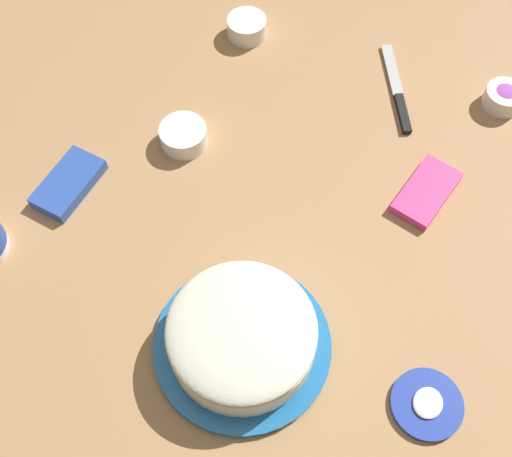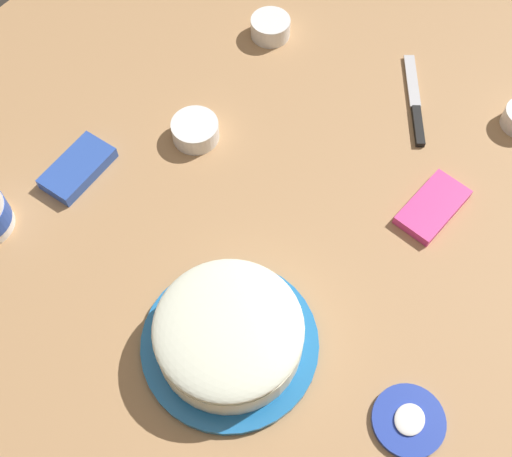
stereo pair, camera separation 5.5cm
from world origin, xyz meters
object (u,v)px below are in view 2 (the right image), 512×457
frosting_tub_lid (409,421)px  candy_box_lower (78,168)px  sprinkle_bowl_orange (195,130)px  spreading_knife (416,107)px  sprinkle_bowl_pink (270,27)px  frosted_cake (229,335)px  candy_box_upper (433,207)px

frosting_tub_lid → candy_box_lower: (0.03, 0.74, 0.01)m
sprinkle_bowl_orange → spreading_knife: bearing=-44.1°
spreading_knife → frosting_tub_lid: bearing=-151.1°
sprinkle_bowl_orange → sprinkle_bowl_pink: size_ratio=1.08×
frosted_cake → frosting_tub_lid: 0.31m
candy_box_upper → frosted_cake: bearing=167.3°
sprinkle_bowl_orange → candy_box_upper: size_ratio=0.64×
sprinkle_bowl_pink → candy_box_upper: (-0.18, -0.50, -0.01)m
sprinkle_bowl_orange → candy_box_upper: (0.13, -0.45, -0.01)m
frosting_tub_lid → candy_box_upper: (0.36, 0.16, 0.00)m
sprinkle_bowl_pink → candy_box_lower: (-0.51, 0.08, -0.01)m
frosted_cake → frosting_tub_lid: frosted_cake is taller
spreading_knife → candy_box_lower: size_ratio=1.44×
frosting_tub_lid → candy_box_lower: 0.74m
spreading_knife → candy_box_upper: bearing=-142.8°
candy_box_lower → candy_box_upper: (0.33, -0.58, -0.00)m
frosted_cake → spreading_knife: size_ratio=1.44×
sprinkle_bowl_orange → sprinkle_bowl_pink: (0.31, 0.05, 0.00)m
frosted_cake → sprinkle_bowl_orange: size_ratio=3.16×
sprinkle_bowl_pink → candy_box_upper: 0.53m
spreading_knife → sprinkle_bowl_orange: size_ratio=2.20×
spreading_knife → frosted_cake: bearing=-179.4°
frosted_cake → sprinkle_bowl_pink: bearing=30.8°
spreading_knife → sprinkle_bowl_pink: sprinkle_bowl_pink is taller
spreading_knife → sprinkle_bowl_pink: bearing=91.3°
sprinkle_bowl_orange → candy_box_lower: sprinkle_bowl_orange is taller
frosting_tub_lid → spreading_knife: 0.63m
spreading_knife → candy_box_upper: size_ratio=1.42×
frosting_tub_lid → spreading_knife: size_ratio=0.57×
sprinkle_bowl_orange → candy_box_lower: bearing=147.8°
frosted_cake → spreading_knife: 0.62m
sprinkle_bowl_pink → candy_box_upper: size_ratio=0.60×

